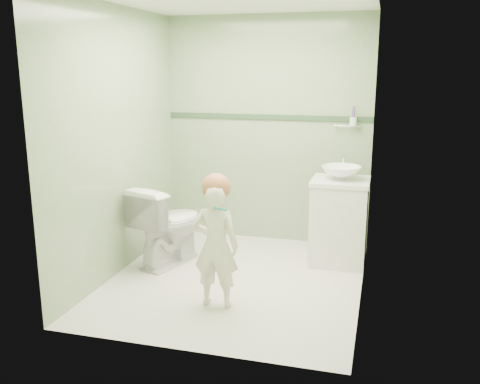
% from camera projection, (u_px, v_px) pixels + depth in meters
% --- Properties ---
extents(ground, '(2.50, 2.50, 0.00)m').
position_uv_depth(ground, '(236.00, 280.00, 4.72)').
color(ground, silver).
rests_on(ground, ground).
extents(room_shell, '(2.50, 2.54, 2.40)m').
position_uv_depth(room_shell, '(235.00, 148.00, 4.44)').
color(room_shell, '#7DA374').
rests_on(room_shell, ground).
extents(trim_stripe, '(2.20, 0.02, 0.05)m').
position_uv_depth(trim_stripe, '(267.00, 117.00, 5.56)').
color(trim_stripe, '#2F4C30').
rests_on(trim_stripe, room_shell).
extents(vanity, '(0.52, 0.50, 0.80)m').
position_uv_depth(vanity, '(339.00, 223.00, 5.06)').
color(vanity, silver).
rests_on(vanity, ground).
extents(counter, '(0.54, 0.52, 0.04)m').
position_uv_depth(counter, '(341.00, 181.00, 4.97)').
color(counter, white).
rests_on(counter, vanity).
extents(basin, '(0.37, 0.37, 0.13)m').
position_uv_depth(basin, '(341.00, 173.00, 4.95)').
color(basin, white).
rests_on(basin, counter).
extents(faucet, '(0.03, 0.13, 0.18)m').
position_uv_depth(faucet, '(343.00, 161.00, 5.10)').
color(faucet, silver).
rests_on(faucet, counter).
extents(cup_holder, '(0.26, 0.07, 0.21)m').
position_uv_depth(cup_holder, '(352.00, 121.00, 5.28)').
color(cup_holder, silver).
rests_on(cup_holder, room_shell).
extents(toilet, '(0.66, 0.87, 0.78)m').
position_uv_depth(toilet, '(169.00, 224.00, 5.04)').
color(toilet, white).
rests_on(toilet, ground).
extents(toddler, '(0.37, 0.24, 1.00)m').
position_uv_depth(toddler, '(216.00, 246.00, 4.11)').
color(toddler, beige).
rests_on(toddler, ground).
extents(hair_cap, '(0.22, 0.22, 0.22)m').
position_uv_depth(hair_cap, '(216.00, 187.00, 4.02)').
color(hair_cap, '#AF653F').
rests_on(hair_cap, toddler).
extents(teal_toothbrush, '(0.11, 0.13, 0.08)m').
position_uv_depth(teal_toothbrush, '(220.00, 208.00, 3.89)').
color(teal_toothbrush, '#12837A').
rests_on(teal_toothbrush, toddler).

